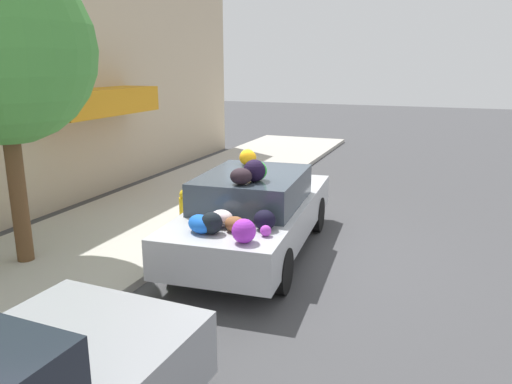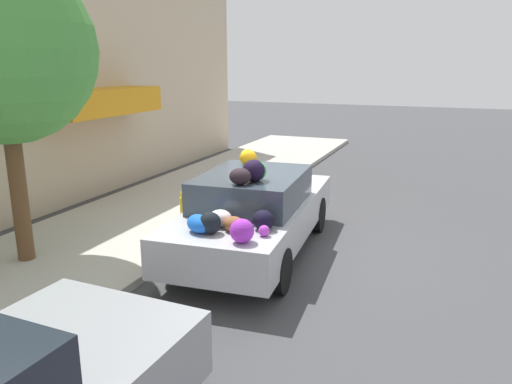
{
  "view_description": "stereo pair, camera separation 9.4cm",
  "coord_description": "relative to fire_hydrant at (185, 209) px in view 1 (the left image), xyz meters",
  "views": [
    {
      "loc": [
        -7.1,
        -2.68,
        2.99
      ],
      "look_at": [
        0.0,
        0.09,
        1.01
      ],
      "focal_mm": 35.0,
      "sensor_mm": 36.0,
      "label": 1
    },
    {
      "loc": [
        -7.06,
        -2.77,
        2.99
      ],
      "look_at": [
        0.0,
        0.09,
        1.01
      ],
      "focal_mm": 35.0,
      "sensor_mm": 36.0,
      "label": 2
    }
  ],
  "objects": [
    {
      "name": "sidewalk_curb",
      "position": [
        -0.39,
        1.09,
        -0.4
      ],
      "size": [
        24.0,
        3.2,
        0.12
      ],
      "color": "#B2ADA3",
      "rests_on": "ground"
    },
    {
      "name": "art_car",
      "position": [
        -0.46,
        -1.52,
        0.26
      ],
      "size": [
        4.4,
        2.0,
        1.66
      ],
      "rotation": [
        0.0,
        0.0,
        0.08
      ],
      "color": "#B7BABF",
      "rests_on": "ground"
    },
    {
      "name": "fire_hydrant",
      "position": [
        0.0,
        0.0,
        0.0
      ],
      "size": [
        0.2,
        0.2,
        0.7
      ],
      "color": "gold",
      "rests_on": "sidewalk_curb"
    },
    {
      "name": "ground_plane",
      "position": [
        -0.39,
        -1.61,
        -0.46
      ],
      "size": [
        60.0,
        60.0,
        0.0
      ],
      "primitive_type": "plane",
      "color": "#424244"
    },
    {
      "name": "street_tree",
      "position": [
        -2.22,
        1.48,
        2.67
      ],
      "size": [
        2.57,
        2.57,
        4.32
      ],
      "color": "brown",
      "rests_on": "sidewalk_curb"
    },
    {
      "name": "building_facade",
      "position": [
        -0.3,
        3.32,
        2.32
      ],
      "size": [
        18.0,
        1.2,
        5.63
      ],
      "color": "#C6B293",
      "rests_on": "ground"
    }
  ]
}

